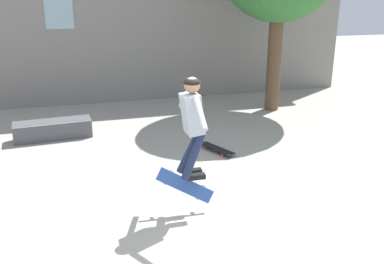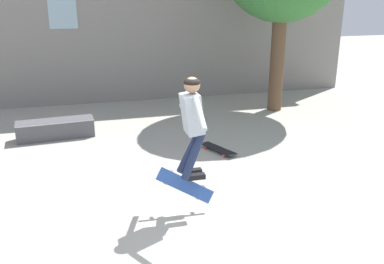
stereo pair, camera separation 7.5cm
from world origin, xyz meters
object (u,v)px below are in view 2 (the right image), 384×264
skater (192,119)px  skateboard_flipping (185,185)px  skate_ledge (56,129)px  skateboard_resting (218,149)px

skater → skateboard_flipping: skater is taller
skate_ledge → skateboard_flipping: 4.17m
skater → skate_ledge: bearing=117.8°
skateboard_flipping → skateboard_resting: bearing=73.6°
skater → skateboard_resting: 2.70m
skater → skateboard_flipping: 0.99m
skate_ledge → skater: bearing=-66.9°
skate_ledge → skateboard_flipping: bearing=-67.6°
skate_ledge → skater: (1.99, -3.76, 1.19)m
skateboard_resting → skateboard_flipping: bearing=-53.7°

